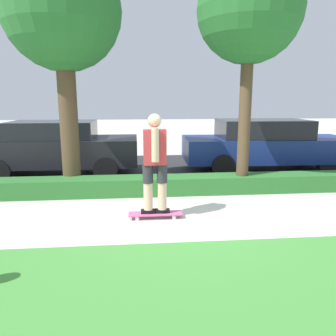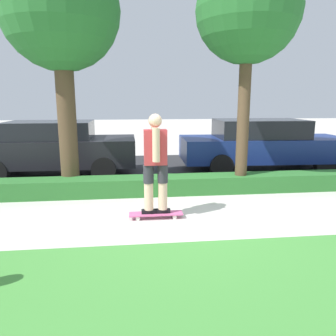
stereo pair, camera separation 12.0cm
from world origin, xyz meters
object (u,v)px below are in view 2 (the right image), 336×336
object	(u,v)px
parked_car_front	(55,147)
parked_car_middle	(262,144)
skater_person	(156,162)
tree_near	(60,14)
tree_mid	(248,12)
skateboard	(156,214)

from	to	relation	value
parked_car_front	parked_car_middle	distance (m)	5.88
skater_person	tree_near	world-z (taller)	tree_near
tree_near	tree_mid	size ratio (longest dim) A/B	1.03
skater_person	tree_mid	size ratio (longest dim) A/B	0.35
tree_near	tree_mid	xyz separation A→B (m)	(3.82, -0.42, 0.03)
skateboard	tree_mid	size ratio (longest dim) A/B	0.19
parked_car_middle	tree_near	bearing A→B (deg)	-159.18
skater_person	parked_car_front	bearing A→B (deg)	124.10
skateboard	parked_car_front	bearing A→B (deg)	124.10
tree_near	parked_car_front	world-z (taller)	tree_near
parked_car_front	parked_car_middle	bearing A→B (deg)	0.16
skater_person	parked_car_middle	xyz separation A→B (m)	(3.42, 3.70, -0.24)
tree_near	skateboard	bearing A→B (deg)	-47.33
skateboard	tree_mid	xyz separation A→B (m)	(2.04, 1.51, 3.73)
skateboard	tree_near	distance (m)	4.53
tree_mid	parked_car_front	distance (m)	5.82
skater_person	parked_car_middle	size ratio (longest dim) A/B	0.36
skater_person	parked_car_front	xyz separation A→B (m)	(-2.46, 3.63, -0.24)
parked_car_middle	skater_person	bearing A→B (deg)	-130.71
skateboard	skater_person	size ratio (longest dim) A/B	0.54
parked_car_front	skater_person	bearing A→B (deg)	-56.36
tree_mid	skateboard	bearing A→B (deg)	-143.43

